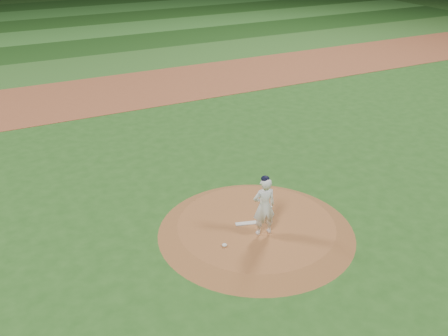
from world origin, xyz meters
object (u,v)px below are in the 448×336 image
at_px(pitching_rubber, 246,223).
at_px(pitcher_on_mound, 264,206).
at_px(pitchers_mound, 256,228).
at_px(rosin_bag, 225,245).

bearing_deg(pitching_rubber, pitcher_on_mound, -57.16).
bearing_deg(pitchers_mound, pitching_rubber, 151.40).
bearing_deg(pitching_rubber, pitchers_mound, -12.75).
xyz_separation_m(pitchers_mound, pitcher_on_mound, (-0.06, -0.48, 0.98)).
relative_size(pitching_rubber, pitcher_on_mound, 0.34).
bearing_deg(rosin_bag, pitcher_on_mound, 3.22).
distance_m(pitching_rubber, rosin_bag, 1.22).
xyz_separation_m(pitchers_mound, pitching_rubber, (-0.25, 0.14, 0.14)).
bearing_deg(pitchers_mound, pitcher_on_mound, -97.54).
height_order(pitchers_mound, pitcher_on_mound, pitcher_on_mound).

